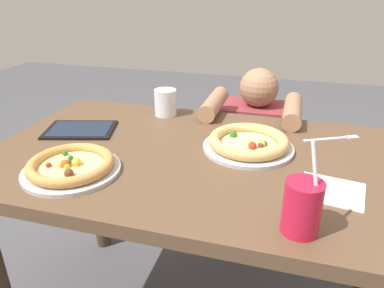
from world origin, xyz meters
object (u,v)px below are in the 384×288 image
Objects in this scene: fork at (334,138)px; tablet at (80,130)px; water_cup_clear at (166,102)px; pizza_near at (71,166)px; diner_seated at (253,164)px; pizza_far at (248,143)px; drink_cup_colored at (302,207)px.

tablet is at bearing -168.74° from fork.
fork is (0.64, -0.07, -0.05)m from water_cup_clear.
fork is (0.73, 0.45, -0.02)m from pizza_near.
pizza_near is at bearing -117.45° from diner_seated.
diner_seated is at bearing 128.86° from fork.
water_cup_clear is 0.55× the size of fork.
diner_seated is at bearing 43.78° from tablet.
pizza_near is 1.00m from diner_seated.
tablet is at bearing 117.45° from pizza_near.
pizza_far is 0.43m from water_cup_clear.
pizza_near is at bearing -148.33° from fork.
tablet is at bearing -136.22° from diner_seated.
pizza_far reaches higher than tablet.
tablet is 0.31× the size of diner_seated.
pizza_far is (0.46, 0.29, 0.00)m from pizza_near.
drink_cup_colored is at bearing -25.75° from tablet.
tablet is (-0.14, 0.28, -0.02)m from pizza_near.
tablet is (-0.24, -0.24, -0.05)m from water_cup_clear.
fork is at bearing -51.14° from diner_seated.
pizza_near is 1.46× the size of fork.
fork is 0.21× the size of diner_seated.
pizza_near reaches higher than fork.
drink_cup_colored reaches higher than fork.
drink_cup_colored is 0.24× the size of diner_seated.
water_cup_clear is 0.64m from fork.
water_cup_clear is at bearing 79.58° from pizza_near.
drink_cup_colored is 0.86m from tablet.
water_cup_clear reaches higher than pizza_near.
diner_seated is at bearing 62.55° from pizza_near.
water_cup_clear is 0.12× the size of diner_seated.
drink_cup_colored is at bearing -66.81° from pizza_far.
pizza_near is 0.86m from fork.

